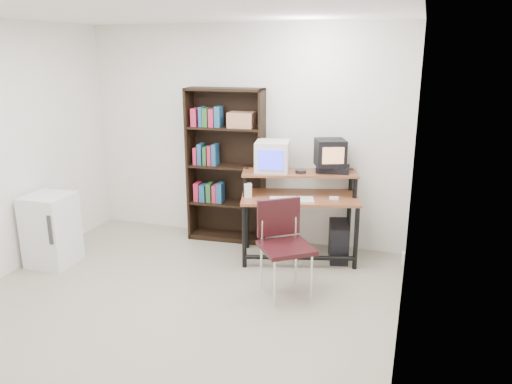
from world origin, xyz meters
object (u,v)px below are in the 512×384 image
(pc_tower, at_px, (338,241))
(crt_tv, at_px, (330,153))
(computer_desk, at_px, (299,199))
(mini_fridge, at_px, (51,230))
(school_chair, at_px, (283,237))
(crt_monitor, at_px, (272,157))
(bookshelf, at_px, (226,164))

(pc_tower, bearing_deg, crt_tv, 131.83)
(computer_desk, distance_m, crt_tv, 0.62)
(pc_tower, relative_size, mini_fridge, 0.57)
(pc_tower, bearing_deg, school_chair, -124.61)
(school_chair, bearing_deg, crt_tv, 41.02)
(crt_monitor, relative_size, mini_fridge, 0.55)
(school_chair, bearing_deg, mini_fridge, 146.31)
(pc_tower, height_order, bookshelf, bookshelf)
(crt_monitor, bearing_deg, computer_desk, -20.29)
(crt_tv, distance_m, school_chair, 1.28)
(crt_monitor, distance_m, bookshelf, 0.74)
(crt_monitor, bearing_deg, pc_tower, -7.07)
(computer_desk, relative_size, mini_fridge, 1.78)
(bookshelf, relative_size, mini_fridge, 2.37)
(bookshelf, distance_m, mini_fridge, 2.13)
(pc_tower, bearing_deg, computer_desk, -179.81)
(mini_fridge, bearing_deg, crt_monitor, 23.75)
(crt_monitor, bearing_deg, mini_fridge, -164.32)
(bookshelf, bearing_deg, computer_desk, -22.22)
(crt_tv, xyz_separation_m, school_chair, (-0.23, -1.09, -0.63))
(crt_monitor, relative_size, school_chair, 0.47)
(school_chair, bearing_deg, bookshelf, 94.40)
(crt_tv, height_order, mini_fridge, crt_tv)
(crt_tv, relative_size, pc_tower, 0.91)
(crt_tv, height_order, school_chair, crt_tv)
(pc_tower, distance_m, bookshelf, 1.64)
(crt_monitor, distance_m, pc_tower, 1.22)
(crt_tv, height_order, pc_tower, crt_tv)
(pc_tower, height_order, school_chair, school_chair)
(school_chair, distance_m, mini_fridge, 2.61)
(school_chair, bearing_deg, pc_tower, 31.50)
(pc_tower, bearing_deg, crt_monitor, 170.28)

